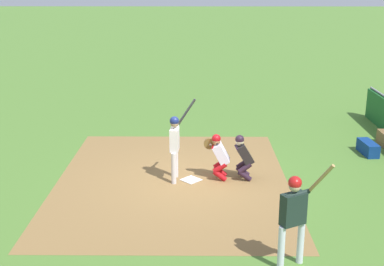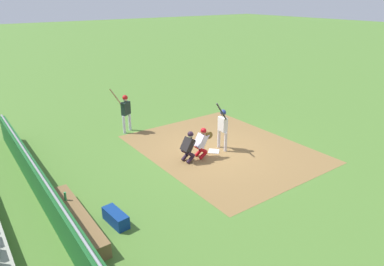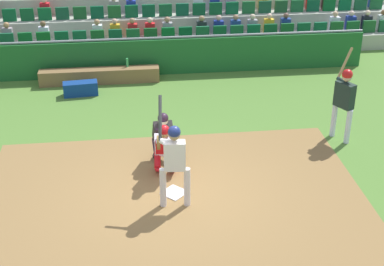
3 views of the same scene
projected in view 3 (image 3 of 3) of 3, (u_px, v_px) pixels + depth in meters
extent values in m
plane|color=#4F7A2F|center=(174.00, 193.00, 11.92)|extent=(160.00, 160.00, 0.00)
cube|color=olive|center=(177.00, 207.00, 11.47)|extent=(7.79, 6.13, 0.01)
cube|color=white|center=(174.00, 193.00, 11.91)|extent=(0.62, 0.62, 0.02)
cylinder|color=silver|center=(187.00, 187.00, 11.35)|extent=(0.14, 0.14, 0.84)
cylinder|color=silver|center=(163.00, 188.00, 11.33)|extent=(0.14, 0.14, 0.84)
cube|color=silver|center=(175.00, 156.00, 11.01)|extent=(0.43, 0.25, 0.60)
sphere|color=#A0815C|center=(174.00, 135.00, 10.81)|extent=(0.22, 0.22, 0.22)
sphere|color=navy|center=(174.00, 132.00, 10.78)|extent=(0.24, 0.24, 0.24)
cylinder|color=silver|center=(172.00, 142.00, 10.90)|extent=(0.46, 0.17, 0.14)
cylinder|color=silver|center=(163.00, 142.00, 10.89)|extent=(0.17, 0.15, 0.13)
cylinder|color=#2B2D2C|center=(160.00, 118.00, 10.95)|extent=(0.12, 0.53, 0.76)
sphere|color=black|center=(160.00, 140.00, 10.90)|extent=(0.06, 0.06, 0.06)
cylinder|color=red|center=(172.00, 168.00, 12.53)|extent=(0.17, 0.39, 0.34)
cylinder|color=red|center=(172.00, 159.00, 12.43)|extent=(0.17, 0.39, 0.33)
cylinder|color=red|center=(158.00, 168.00, 12.52)|extent=(0.17, 0.39, 0.34)
cylinder|color=red|center=(157.00, 160.00, 12.42)|extent=(0.17, 0.39, 0.33)
cube|color=silver|center=(165.00, 145.00, 12.28)|extent=(0.45, 0.50, 0.60)
cube|color=red|center=(165.00, 147.00, 12.18)|extent=(0.40, 0.29, 0.43)
sphere|color=#A9774C|center=(164.00, 133.00, 12.00)|extent=(0.22, 0.22, 0.22)
cube|color=black|center=(164.00, 133.00, 12.00)|extent=(0.21, 0.14, 0.19)
sphere|color=red|center=(164.00, 130.00, 11.97)|extent=(0.24, 0.24, 0.24)
cylinder|color=brown|center=(159.00, 143.00, 11.89)|extent=(0.09, 0.30, 0.30)
cylinder|color=silver|center=(157.00, 142.00, 12.07)|extent=(0.13, 0.39, 0.22)
cylinder|color=#2B192A|center=(170.00, 153.00, 13.11)|extent=(0.17, 0.39, 0.34)
cylinder|color=#2B192A|center=(170.00, 145.00, 13.01)|extent=(0.17, 0.39, 0.33)
cylinder|color=#2B192A|center=(156.00, 155.00, 13.06)|extent=(0.17, 0.39, 0.34)
cylinder|color=#2B192A|center=(156.00, 146.00, 12.96)|extent=(0.17, 0.39, 0.33)
cube|color=black|center=(163.00, 132.00, 12.83)|extent=(0.46, 0.52, 0.59)
cube|color=#2B192A|center=(163.00, 134.00, 12.74)|extent=(0.40, 0.31, 0.42)
sphere|color=beige|center=(163.00, 121.00, 12.55)|extent=(0.22, 0.22, 0.22)
cube|color=black|center=(163.00, 121.00, 12.55)|extent=(0.21, 0.15, 0.19)
sphere|color=#2B192A|center=(163.00, 118.00, 12.52)|extent=(0.24, 0.24, 0.24)
cube|color=#195925|center=(154.00, 57.00, 17.68)|extent=(13.16, 0.24, 1.11)
cylinder|color=gray|center=(153.00, 38.00, 17.41)|extent=(13.16, 0.07, 0.07)
cube|color=brown|center=(100.00, 76.00, 17.17)|extent=(3.55, 0.40, 0.44)
cylinder|color=green|center=(127.00, 62.00, 17.19)|extent=(0.07, 0.07, 0.26)
cube|color=navy|center=(81.00, 89.00, 16.37)|extent=(0.99, 0.45, 0.39)
cylinder|color=silver|center=(348.00, 127.00, 13.69)|extent=(0.18, 0.18, 0.86)
cylinder|color=silver|center=(334.00, 120.00, 14.02)|extent=(0.18, 0.18, 0.86)
cube|color=#1C2C27|center=(345.00, 95.00, 13.52)|extent=(0.42, 0.53, 0.61)
sphere|color=#CBAD8B|center=(347.00, 77.00, 13.31)|extent=(0.22, 0.22, 0.22)
sphere|color=red|center=(347.00, 74.00, 13.28)|extent=(0.25, 0.25, 0.25)
cylinder|color=#1C2C27|center=(345.00, 83.00, 13.44)|extent=(0.28, 0.50, 0.14)
cylinder|color=#1C2C27|center=(339.00, 80.00, 13.58)|extent=(0.10, 0.16, 0.13)
cylinder|color=tan|center=(345.00, 63.00, 13.62)|extent=(0.46, 0.38, 0.68)
sphere|color=black|center=(338.00, 78.00, 13.62)|extent=(0.06, 0.06, 0.06)
cube|color=#A3A493|center=(151.00, 47.00, 19.40)|extent=(17.50, 0.96, 0.54)
cube|color=silver|center=(382.00, 22.00, 20.11)|extent=(0.32, 0.22, 0.52)
sphere|color=brown|center=(384.00, 12.00, 19.94)|extent=(0.19, 0.19, 0.19)
cube|color=#174F23|center=(369.00, 26.00, 19.85)|extent=(0.44, 0.10, 0.42)
cube|color=black|center=(366.00, 23.00, 20.05)|extent=(0.32, 0.22, 0.52)
sphere|color=beige|center=(368.00, 13.00, 19.88)|extent=(0.19, 0.19, 0.19)
cube|color=#114D23|center=(353.00, 27.00, 19.79)|extent=(0.44, 0.10, 0.42)
cube|color=navy|center=(350.00, 24.00, 19.98)|extent=(0.32, 0.22, 0.52)
sphere|color=beige|center=(352.00, 13.00, 19.82)|extent=(0.19, 0.19, 0.19)
cube|color=#154E22|center=(337.00, 28.00, 19.73)|extent=(0.44, 0.10, 0.42)
cube|color=silver|center=(334.00, 24.00, 19.92)|extent=(0.32, 0.22, 0.52)
sphere|color=tan|center=(335.00, 14.00, 19.76)|extent=(0.19, 0.19, 0.19)
cube|color=#0E5030|center=(320.00, 28.00, 19.67)|extent=(0.44, 0.10, 0.42)
cube|color=#10502D|center=(304.00, 29.00, 19.61)|extent=(0.44, 0.10, 0.42)
cube|color=#135124|center=(287.00, 29.00, 19.55)|extent=(0.44, 0.10, 0.42)
cube|color=navy|center=(285.00, 26.00, 19.74)|extent=(0.32, 0.22, 0.52)
sphere|color=brown|center=(286.00, 16.00, 19.58)|extent=(0.19, 0.19, 0.19)
cube|color=#0F4A26|center=(270.00, 30.00, 19.49)|extent=(0.44, 0.10, 0.42)
cube|color=gold|center=(269.00, 26.00, 19.68)|extent=(0.32, 0.22, 0.52)
sphere|color=beige|center=(269.00, 16.00, 19.51)|extent=(0.19, 0.19, 0.19)
cube|color=#0C5231|center=(254.00, 31.00, 19.43)|extent=(0.44, 0.10, 0.42)
cube|color=gray|center=(252.00, 27.00, 19.62)|extent=(0.32, 0.22, 0.52)
sphere|color=beige|center=(253.00, 17.00, 19.45)|extent=(0.19, 0.19, 0.19)
cube|color=#15532F|center=(237.00, 31.00, 19.36)|extent=(0.44, 0.10, 0.42)
cube|color=navy|center=(235.00, 28.00, 19.56)|extent=(0.32, 0.22, 0.52)
sphere|color=#A17758|center=(236.00, 17.00, 19.39)|extent=(0.19, 0.19, 0.19)
cube|color=#0E4D29|center=(220.00, 32.00, 19.30)|extent=(0.44, 0.10, 0.42)
cube|color=navy|center=(219.00, 28.00, 19.50)|extent=(0.32, 0.22, 0.52)
sphere|color=#D19F8D|center=(219.00, 18.00, 19.33)|extent=(0.19, 0.19, 0.19)
cube|color=#155430|center=(203.00, 32.00, 19.24)|extent=(0.44, 0.10, 0.42)
cube|color=#212C2B|center=(202.00, 29.00, 19.43)|extent=(0.32, 0.22, 0.52)
sphere|color=#A78155|center=(202.00, 18.00, 19.27)|extent=(0.19, 0.19, 0.19)
cube|color=#0A4B26|center=(185.00, 33.00, 19.18)|extent=(0.44, 0.10, 0.42)
cube|color=#0C5724|center=(168.00, 34.00, 19.12)|extent=(0.44, 0.10, 0.42)
cube|color=gray|center=(167.00, 30.00, 19.31)|extent=(0.32, 0.22, 0.52)
sphere|color=#A47757|center=(167.00, 20.00, 19.15)|extent=(0.19, 0.19, 0.19)
cube|color=#154A22|center=(151.00, 34.00, 19.06)|extent=(0.44, 0.10, 0.42)
cube|color=red|center=(150.00, 31.00, 19.25)|extent=(0.32, 0.22, 0.52)
sphere|color=beige|center=(150.00, 20.00, 19.09)|extent=(0.19, 0.19, 0.19)
cube|color=#18552E|center=(133.00, 35.00, 19.00)|extent=(0.44, 0.10, 0.42)
cube|color=red|center=(133.00, 31.00, 19.19)|extent=(0.32, 0.22, 0.52)
sphere|color=#AE7D5A|center=(132.00, 21.00, 19.03)|extent=(0.19, 0.19, 0.19)
cube|color=#104B30|center=(115.00, 36.00, 18.94)|extent=(0.44, 0.10, 0.42)
cube|color=gold|center=(115.00, 32.00, 19.13)|extent=(0.32, 0.22, 0.52)
sphere|color=#D8A583|center=(115.00, 21.00, 18.96)|extent=(0.19, 0.19, 0.19)
cube|color=#165124|center=(98.00, 36.00, 18.88)|extent=(0.44, 0.10, 0.42)
cube|color=silver|center=(98.00, 33.00, 19.07)|extent=(0.32, 0.22, 0.52)
sphere|color=tan|center=(97.00, 22.00, 18.90)|extent=(0.19, 0.19, 0.19)
cube|color=#115131|center=(80.00, 37.00, 18.81)|extent=(0.44, 0.10, 0.42)
cube|color=#0E4F2C|center=(62.00, 38.00, 18.75)|extent=(0.44, 0.10, 0.42)
cube|color=#115722|center=(44.00, 38.00, 18.69)|extent=(0.44, 0.10, 0.42)
cube|color=silver|center=(44.00, 34.00, 18.88)|extent=(0.32, 0.22, 0.52)
sphere|color=brown|center=(43.00, 24.00, 18.72)|extent=(0.19, 0.19, 0.19)
cube|color=#105424|center=(25.00, 39.00, 18.63)|extent=(0.44, 0.10, 0.42)
cube|color=#134D30|center=(7.00, 40.00, 18.57)|extent=(0.44, 0.10, 0.42)
cube|color=gray|center=(8.00, 36.00, 18.76)|extent=(0.32, 0.22, 0.52)
sphere|color=#AF804E|center=(6.00, 25.00, 18.60)|extent=(0.19, 0.19, 0.19)
cube|color=#A3A493|center=(149.00, 31.00, 20.13)|extent=(17.50, 0.96, 1.07)
cube|color=#14522A|center=(376.00, 3.00, 20.52)|extent=(0.44, 0.10, 0.42)
cube|color=navy|center=(374.00, 0.00, 20.71)|extent=(0.32, 0.22, 0.52)
cube|color=#134F2C|center=(361.00, 4.00, 20.46)|extent=(0.44, 0.10, 0.42)
cube|color=silver|center=(358.00, 1.00, 20.65)|extent=(0.32, 0.22, 0.52)
cube|color=#0A582E|center=(345.00, 4.00, 20.40)|extent=(0.44, 0.10, 0.42)
cube|color=#0A5522|center=(329.00, 5.00, 20.34)|extent=(0.44, 0.10, 0.42)
cube|color=#262327|center=(327.00, 2.00, 20.53)|extent=(0.32, 0.22, 0.52)
cube|color=#0D4C2D|center=(313.00, 5.00, 20.27)|extent=(0.44, 0.10, 0.42)
cube|color=red|center=(311.00, 2.00, 20.47)|extent=(0.32, 0.22, 0.52)
cube|color=#18582D|center=(297.00, 6.00, 20.21)|extent=(0.44, 0.10, 0.42)
cube|color=gray|center=(295.00, 3.00, 20.41)|extent=(0.32, 0.22, 0.52)
cube|color=#184A24|center=(281.00, 6.00, 20.15)|extent=(0.44, 0.10, 0.42)
cube|color=#144B2E|center=(265.00, 7.00, 20.09)|extent=(0.44, 0.10, 0.42)
cube|color=gold|center=(263.00, 4.00, 20.28)|extent=(0.32, 0.22, 0.52)
cube|color=#155829|center=(248.00, 7.00, 20.03)|extent=(0.44, 0.10, 0.42)
cube|color=#0E562E|center=(232.00, 8.00, 19.97)|extent=(0.44, 0.10, 0.42)
cube|color=#95829D|center=(231.00, 5.00, 20.16)|extent=(0.32, 0.22, 0.52)
cube|color=#0E4F25|center=(216.00, 9.00, 19.91)|extent=(0.44, 0.10, 0.42)
cube|color=navy|center=(215.00, 5.00, 20.10)|extent=(0.32, 0.22, 0.52)
cube|color=#0E4E29|center=(199.00, 9.00, 19.85)|extent=(0.44, 0.10, 0.42)
cube|color=silver|center=(198.00, 6.00, 20.04)|extent=(0.32, 0.22, 0.52)
cube|color=#0E4D30|center=(182.00, 10.00, 19.79)|extent=(0.44, 0.10, 0.42)
cube|color=#12522A|center=(165.00, 10.00, 19.72)|extent=(0.44, 0.10, 0.42)
cube|color=#0B4D2B|center=(149.00, 11.00, 19.66)|extent=(0.44, 0.10, 0.42)
cube|color=#0D532D|center=(132.00, 11.00, 19.60)|extent=(0.44, 0.10, 0.42)
cube|color=navy|center=(131.00, 8.00, 19.80)|extent=(0.32, 0.22, 0.52)
cube|color=#165624|center=(114.00, 12.00, 19.54)|extent=(0.44, 0.10, 0.42)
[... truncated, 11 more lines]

